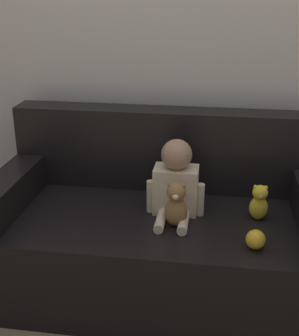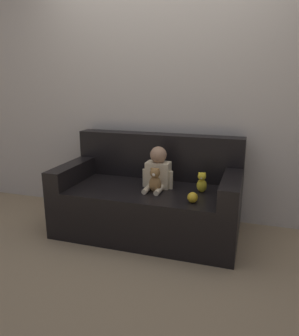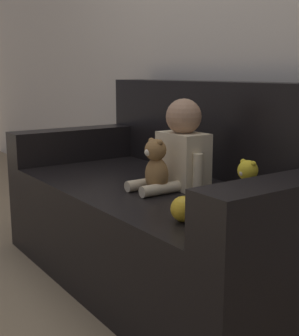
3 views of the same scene
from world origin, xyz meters
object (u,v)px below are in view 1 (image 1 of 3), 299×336
plush_toy_side (259,202)px  toy_ball (256,239)px  teddy_bear_brown (176,205)px  person_baby (176,182)px  couch (159,231)px

plush_toy_side → toy_ball: 0.28m
teddy_bear_brown → toy_ball: size_ratio=2.61×
person_baby → teddy_bear_brown: person_baby is taller
person_baby → couch: bearing=159.6°
teddy_bear_brown → toy_ball: (0.36, -0.15, -0.07)m
teddy_bear_brown → plush_toy_side: teddy_bear_brown is taller
couch → person_baby: (0.09, -0.03, 0.30)m
person_baby → plush_toy_side: (0.41, -0.02, -0.07)m
couch → teddy_bear_brown: couch is taller
couch → plush_toy_side: bearing=-5.5°
person_baby → teddy_bear_brown: bearing=-83.2°
couch → person_baby: 0.31m
toy_ball → plush_toy_side: bearing=84.2°
person_baby → toy_ball: (0.38, -0.29, -0.12)m
couch → plush_toy_side: size_ratio=9.06×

